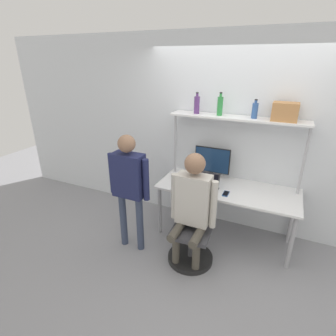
% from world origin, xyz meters
% --- Properties ---
extents(ground_plane, '(12.00, 12.00, 0.00)m').
position_xyz_m(ground_plane, '(0.00, 0.00, 0.00)').
color(ground_plane, gray).
extents(wall_back, '(8.00, 0.06, 2.70)m').
position_xyz_m(wall_back, '(0.00, 0.79, 1.35)').
color(wall_back, silver).
rests_on(wall_back, ground_plane).
extents(desk, '(1.83, 0.74, 0.76)m').
position_xyz_m(desk, '(0.00, 0.39, 0.68)').
color(desk, white).
rests_on(desk, ground_plane).
extents(shelf_unit, '(1.73, 0.30, 1.66)m').
position_xyz_m(shelf_unit, '(0.00, 0.60, 1.44)').
color(shelf_unit, white).
rests_on(shelf_unit, ground_plane).
extents(monitor, '(0.50, 0.20, 0.46)m').
position_xyz_m(monitor, '(-0.29, 0.61, 1.00)').
color(monitor, black).
rests_on(monitor, desk).
extents(laptop, '(0.29, 0.21, 0.21)m').
position_xyz_m(laptop, '(-0.23, 0.26, 0.81)').
color(laptop, '#333338').
rests_on(laptop, desk).
extents(cell_phone, '(0.07, 0.15, 0.01)m').
position_xyz_m(cell_phone, '(0.02, 0.21, 0.76)').
color(cell_phone, '#264C8C').
rests_on(cell_phone, desk).
extents(office_chair, '(0.56, 0.56, 0.90)m').
position_xyz_m(office_chair, '(-0.26, -0.23, 0.27)').
color(office_chair, black).
rests_on(office_chair, ground_plane).
extents(person_seated, '(0.55, 0.48, 1.41)m').
position_xyz_m(person_seated, '(-0.26, -0.28, 0.83)').
color(person_seated, '#4C473D').
rests_on(person_seated, ground_plane).
extents(person_standing, '(0.55, 0.21, 1.55)m').
position_xyz_m(person_standing, '(-1.05, -0.35, 0.98)').
color(person_standing, '#38425B').
rests_on(person_standing, ground_plane).
extents(bottle_green, '(0.07, 0.07, 0.29)m').
position_xyz_m(bottle_green, '(-0.23, 0.60, 1.79)').
color(bottle_green, '#2D8C3F').
rests_on(bottle_green, shelf_unit).
extents(bottle_blue, '(0.07, 0.07, 0.23)m').
position_xyz_m(bottle_blue, '(0.20, 0.60, 1.76)').
color(bottle_blue, '#335999').
rests_on(bottle_blue, shelf_unit).
extents(bottle_purple, '(0.07, 0.07, 0.28)m').
position_xyz_m(bottle_purple, '(-0.54, 0.60, 1.78)').
color(bottle_purple, '#593372').
rests_on(bottle_purple, shelf_unit).
extents(storage_box, '(0.29, 0.20, 0.21)m').
position_xyz_m(storage_box, '(0.54, 0.60, 1.77)').
color(storage_box, '#B27A47').
rests_on(storage_box, shelf_unit).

